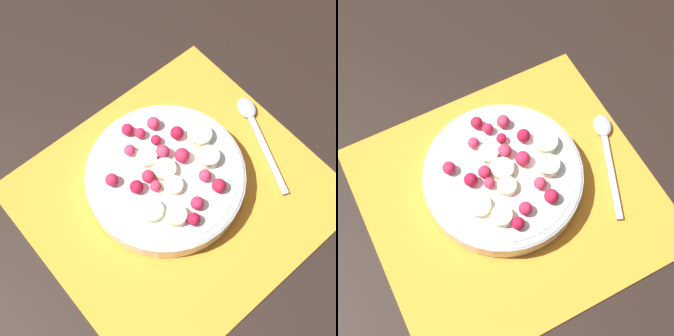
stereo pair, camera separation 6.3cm
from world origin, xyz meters
The scene contains 4 objects.
ground_plane centered at (0.00, 0.00, 0.00)m, with size 3.00×3.00×0.00m, color black.
placemat centered at (0.00, 0.00, 0.00)m, with size 0.39×0.36×0.01m.
fruit_bowl centered at (0.00, 0.02, 0.03)m, with size 0.22×0.22×0.05m.
spoon centered at (0.16, 0.01, 0.01)m, with size 0.08×0.16×0.01m.
Camera 1 is at (-0.17, -0.18, 0.61)m, focal length 50.00 mm.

